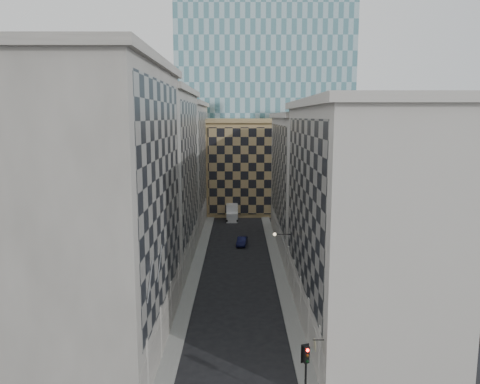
{
  "coord_description": "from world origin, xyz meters",
  "views": [
    {
      "loc": [
        0.21,
        -26.69,
        19.14
      ],
      "look_at": [
        0.31,
        15.14,
        12.41
      ],
      "focal_mm": 35.0,
      "sensor_mm": 36.0,
      "label": 1
    }
  ],
  "objects": [
    {
      "name": "church_tower",
      "position": [
        0.0,
        82.0,
        26.95
      ],
      "size": [
        7.2,
        7.2,
        51.5
      ],
      "color": "#2A2521",
      "rests_on": "ground"
    },
    {
      "name": "flagpoles_left",
      "position": [
        -5.9,
        6.0,
        8.0
      ],
      "size": [
        0.1,
        6.33,
        2.33
      ],
      "color": "gray",
      "rests_on": "ground"
    },
    {
      "name": "bldg_left_b",
      "position": [
        -10.88,
        33.0,
        11.32
      ],
      "size": [
        10.8,
        22.8,
        22.7
      ],
      "color": "gray",
      "rests_on": "ground"
    },
    {
      "name": "bracket_lamp",
      "position": [
        4.38,
        24.0,
        6.2
      ],
      "size": [
        1.98,
        0.36,
        0.36
      ],
      "color": "black",
      "rests_on": "ground"
    },
    {
      "name": "shop_sign",
      "position": [
        5.4,
        3.0,
        3.84
      ],
      "size": [
        0.76,
        0.66,
        0.74
      ],
      "rotation": [
        0.0,
        0.0,
        0.0
      ],
      "color": "black",
      "rests_on": "ground"
    },
    {
      "name": "bldg_right_b",
      "position": [
        10.89,
        42.0,
        9.85
      ],
      "size": [
        10.8,
        28.8,
        19.7
      ],
      "color": "#BDB7AD",
      "rests_on": "ground"
    },
    {
      "name": "traffic_light",
      "position": [
        4.55,
        1.39,
        3.36
      ],
      "size": [
        0.55,
        0.55,
        4.48
      ],
      "rotation": [
        0.0,
        0.0,
        0.36
      ],
      "color": "black",
      "rests_on": "sidewalk_east"
    },
    {
      "name": "dark_car",
      "position": [
        0.67,
        41.61,
        0.64
      ],
      "size": [
        1.83,
        4.04,
        1.29
      ],
      "primitive_type": "imported",
      "rotation": [
        0.0,
        0.0,
        -0.12
      ],
      "color": "black",
      "rests_on": "ground"
    },
    {
      "name": "bldg_left_c",
      "position": [
        -10.88,
        55.0,
        10.83
      ],
      "size": [
        10.8,
        22.8,
        21.7
      ],
      "color": "gray",
      "rests_on": "ground"
    },
    {
      "name": "tan_block",
      "position": [
        2.0,
        67.9,
        9.44
      ],
      "size": [
        16.8,
        14.8,
        18.8
      ],
      "color": "tan",
      "rests_on": "ground"
    },
    {
      "name": "sidewalk_west",
      "position": [
        -5.25,
        30.0,
        0.07
      ],
      "size": [
        1.5,
        100.0,
        0.15
      ],
      "primitive_type": "cube",
      "color": "gray",
      "rests_on": "ground"
    },
    {
      "name": "bldg_left_a",
      "position": [
        -10.88,
        11.0,
        11.82
      ],
      "size": [
        10.8,
        22.8,
        23.7
      ],
      "color": "gray",
      "rests_on": "ground"
    },
    {
      "name": "sidewalk_east",
      "position": [
        5.25,
        30.0,
        0.07
      ],
      "size": [
        1.5,
        100.0,
        0.15
      ],
      "primitive_type": "cube",
      "color": "gray",
      "rests_on": "ground"
    },
    {
      "name": "bldg_right_a",
      "position": [
        10.88,
        15.0,
        10.32
      ],
      "size": [
        10.8,
        26.8,
        20.7
      ],
      "color": "#BDB7AD",
      "rests_on": "ground"
    },
    {
      "name": "box_truck",
      "position": [
        -1.09,
        59.35,
        1.27
      ],
      "size": [
        2.27,
        5.36,
        2.92
      ],
      "rotation": [
        0.0,
        0.0,
        0.02
      ],
      "color": "white",
      "rests_on": "ground"
    }
  ]
}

